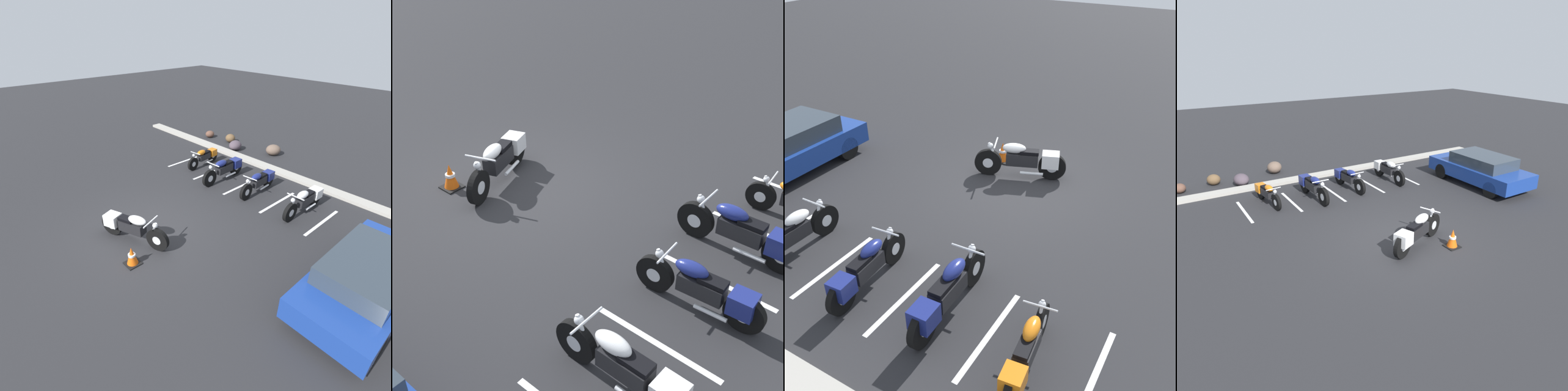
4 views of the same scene
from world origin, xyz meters
TOP-DOWN VIEW (x-y plane):
  - ground at (0.00, 0.00)m, footprint 60.00×60.00m
  - motorcycle_white_featured at (0.06, -0.60)m, footprint 2.26×1.07m
  - parked_bike_1 at (-0.93, 4.50)m, footprint 0.65×2.32m
  - parked_bike_2 at (0.70, 4.68)m, footprint 0.60×2.14m
  - parked_bike_3 at (2.64, 4.70)m, footprint 0.62×2.23m
  - traffic_cone at (0.98, -1.14)m, footprint 0.40×0.40m
  - stall_line_1 at (-1.77, 4.53)m, footprint 0.10×2.10m
  - stall_line_2 at (-0.04, 4.53)m, footprint 0.10×2.10m
  - stall_line_3 at (1.69, 4.53)m, footprint 0.10×2.10m

SIDE VIEW (x-z plane):
  - ground at x=0.00m, z-range 0.00..0.00m
  - stall_line_1 at x=-1.77m, z-range 0.00..0.00m
  - stall_line_2 at x=-0.04m, z-range 0.00..0.00m
  - stall_line_3 at x=1.69m, z-range 0.00..0.00m
  - traffic_cone at x=0.98m, z-range -0.02..0.53m
  - parked_bike_2 at x=0.70m, z-range 0.03..0.87m
  - parked_bike_3 at x=2.64m, z-range 0.03..0.90m
  - parked_bike_1 at x=-0.93m, z-range 0.03..0.94m
  - motorcycle_white_featured at x=0.06m, z-range 0.03..0.96m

